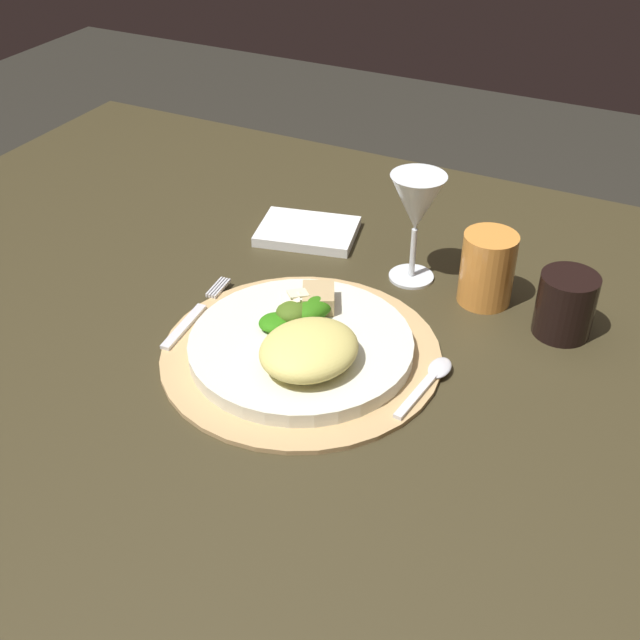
{
  "coord_description": "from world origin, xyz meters",
  "views": [
    {
      "loc": [
        0.37,
        -0.71,
        1.33
      ],
      "look_at": [
        0.01,
        0.01,
        0.76
      ],
      "focal_mm": 45.44,
      "sensor_mm": 36.0,
      "label": 1
    }
  ],
  "objects_px": {
    "dining_table": "(312,433)",
    "dinner_plate": "(301,346)",
    "napkin": "(308,231)",
    "amber_tumbler": "(487,269)",
    "fork": "(194,315)",
    "dark_tumbler": "(566,305)",
    "spoon": "(432,376)",
    "wine_glass": "(417,206)"
  },
  "relations": [
    {
      "from": "dining_table",
      "to": "dinner_plate",
      "type": "height_order",
      "value": "dinner_plate"
    },
    {
      "from": "napkin",
      "to": "amber_tumbler",
      "type": "relative_size",
      "value": 1.47
    },
    {
      "from": "dinner_plate",
      "to": "amber_tumbler",
      "type": "relative_size",
      "value": 2.77
    },
    {
      "from": "dining_table",
      "to": "fork",
      "type": "relative_size",
      "value": 8.95
    },
    {
      "from": "dining_table",
      "to": "amber_tumbler",
      "type": "height_order",
      "value": "amber_tumbler"
    },
    {
      "from": "dark_tumbler",
      "to": "dining_table",
      "type": "bearing_deg",
      "value": -151.99
    },
    {
      "from": "fork",
      "to": "spoon",
      "type": "relative_size",
      "value": 1.33
    },
    {
      "from": "napkin",
      "to": "spoon",
      "type": "bearing_deg",
      "value": -40.08
    },
    {
      "from": "fork",
      "to": "spoon",
      "type": "bearing_deg",
      "value": 3.7
    },
    {
      "from": "fork",
      "to": "amber_tumbler",
      "type": "height_order",
      "value": "amber_tumbler"
    },
    {
      "from": "napkin",
      "to": "fork",
      "type": "bearing_deg",
      "value": -96.2
    },
    {
      "from": "dining_table",
      "to": "spoon",
      "type": "bearing_deg",
      "value": -6.54
    },
    {
      "from": "spoon",
      "to": "amber_tumbler",
      "type": "distance_m",
      "value": 0.19
    },
    {
      "from": "dinner_plate",
      "to": "amber_tumbler",
      "type": "bearing_deg",
      "value": 53.37
    },
    {
      "from": "fork",
      "to": "spoon",
      "type": "height_order",
      "value": "spoon"
    },
    {
      "from": "spoon",
      "to": "amber_tumbler",
      "type": "relative_size",
      "value": 1.29
    },
    {
      "from": "napkin",
      "to": "amber_tumbler",
      "type": "height_order",
      "value": "amber_tumbler"
    },
    {
      "from": "fork",
      "to": "amber_tumbler",
      "type": "bearing_deg",
      "value": 33.9
    },
    {
      "from": "dining_table",
      "to": "spoon",
      "type": "height_order",
      "value": "spoon"
    },
    {
      "from": "wine_glass",
      "to": "amber_tumbler",
      "type": "height_order",
      "value": "wine_glass"
    },
    {
      "from": "dinner_plate",
      "to": "wine_glass",
      "type": "relative_size",
      "value": 1.75
    },
    {
      "from": "dinner_plate",
      "to": "napkin",
      "type": "distance_m",
      "value": 0.29
    },
    {
      "from": "dinner_plate",
      "to": "dark_tumbler",
      "type": "height_order",
      "value": "dark_tumbler"
    },
    {
      "from": "amber_tumbler",
      "to": "fork",
      "type": "bearing_deg",
      "value": -146.1
    },
    {
      "from": "wine_glass",
      "to": "amber_tumbler",
      "type": "xyz_separation_m",
      "value": [
        0.1,
        -0.01,
        -0.06
      ]
    },
    {
      "from": "dinner_plate",
      "to": "spoon",
      "type": "relative_size",
      "value": 2.15
    },
    {
      "from": "dark_tumbler",
      "to": "fork",
      "type": "bearing_deg",
      "value": -156.3
    },
    {
      "from": "fork",
      "to": "dark_tumbler",
      "type": "height_order",
      "value": "dark_tumbler"
    },
    {
      "from": "dinner_plate",
      "to": "fork",
      "type": "height_order",
      "value": "dinner_plate"
    },
    {
      "from": "fork",
      "to": "wine_glass",
      "type": "xyz_separation_m",
      "value": [
        0.21,
        0.22,
        0.1
      ]
    },
    {
      "from": "spoon",
      "to": "napkin",
      "type": "bearing_deg",
      "value": 139.92
    },
    {
      "from": "dining_table",
      "to": "dark_tumbler",
      "type": "relative_size",
      "value": 18.21
    },
    {
      "from": "fork",
      "to": "napkin",
      "type": "bearing_deg",
      "value": 83.8
    },
    {
      "from": "spoon",
      "to": "dining_table",
      "type": "bearing_deg",
      "value": 173.46
    },
    {
      "from": "wine_glass",
      "to": "dark_tumbler",
      "type": "height_order",
      "value": "wine_glass"
    },
    {
      "from": "dark_tumbler",
      "to": "amber_tumbler",
      "type": "bearing_deg",
      "value": 166.38
    },
    {
      "from": "dining_table",
      "to": "wine_glass",
      "type": "relative_size",
      "value": 9.68
    },
    {
      "from": "fork",
      "to": "wine_glass",
      "type": "distance_m",
      "value": 0.32
    },
    {
      "from": "dinner_plate",
      "to": "napkin",
      "type": "height_order",
      "value": "dinner_plate"
    },
    {
      "from": "dining_table",
      "to": "dark_tumbler",
      "type": "height_order",
      "value": "dark_tumbler"
    },
    {
      "from": "fork",
      "to": "napkin",
      "type": "relative_size",
      "value": 1.16
    },
    {
      "from": "wine_glass",
      "to": "dinner_plate",
      "type": "bearing_deg",
      "value": -103.75
    }
  ]
}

